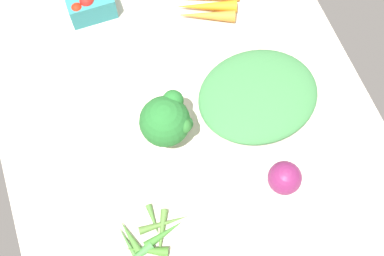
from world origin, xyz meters
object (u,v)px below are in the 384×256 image
(red_onion_near_basket, at_px, (285,178))
(carrot_bunch, at_px, (206,0))
(okra_pile, at_px, (149,240))
(broccoli_head, at_px, (166,121))
(leafy_greens_clump, at_px, (258,96))

(red_onion_near_basket, height_order, carrot_bunch, red_onion_near_basket)
(okra_pile, distance_m, broccoli_head, 0.22)
(broccoli_head, relative_size, carrot_bunch, 0.71)
(red_onion_near_basket, height_order, okra_pile, red_onion_near_basket)
(carrot_bunch, bearing_deg, okra_pile, 148.74)
(leafy_greens_clump, bearing_deg, okra_pile, 124.03)
(leafy_greens_clump, bearing_deg, broccoli_head, 93.56)
(leafy_greens_clump, xyz_separation_m, broccoli_head, (-0.01, 0.20, 0.05))
(okra_pile, height_order, leafy_greens_clump, leafy_greens_clump)
(broccoli_head, xyz_separation_m, carrot_bunch, (0.28, -0.19, -0.06))
(red_onion_near_basket, bearing_deg, leafy_greens_clump, -6.96)
(leafy_greens_clump, bearing_deg, carrot_bunch, 3.19)
(okra_pile, bearing_deg, leafy_greens_clump, -55.97)
(leafy_greens_clump, distance_m, broccoli_head, 0.21)
(red_onion_near_basket, bearing_deg, carrot_bunch, -0.94)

